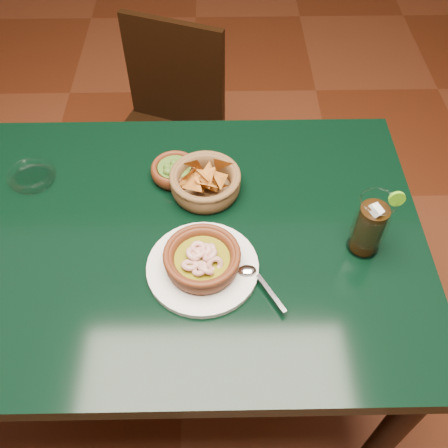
{
  "coord_description": "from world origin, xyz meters",
  "views": [
    {
      "loc": [
        0.13,
        -0.7,
        1.65
      ],
      "look_at": [
        0.14,
        -0.02,
        0.81
      ],
      "focal_mm": 40.0,
      "sensor_mm": 36.0,
      "label": 1
    }
  ],
  "objects_px": {
    "shrimp_plate": "(203,261)",
    "chip_basket": "(205,182)",
    "dining_table": "(167,259)",
    "cola_drink": "(370,225)",
    "dining_chair": "(166,132)"
  },
  "relations": [
    {
      "from": "shrimp_plate",
      "to": "chip_basket",
      "type": "distance_m",
      "value": 0.23
    },
    {
      "from": "chip_basket",
      "to": "cola_drink",
      "type": "bearing_deg",
      "value": -26.5
    },
    {
      "from": "dining_chair",
      "to": "shrimp_plate",
      "type": "relative_size",
      "value": 2.83
    },
    {
      "from": "dining_chair",
      "to": "shrimp_plate",
      "type": "height_order",
      "value": "dining_chair"
    },
    {
      "from": "dining_chair",
      "to": "chip_basket",
      "type": "relative_size",
      "value": 4.06
    },
    {
      "from": "dining_chair",
      "to": "cola_drink",
      "type": "bearing_deg",
      "value": -55.59
    },
    {
      "from": "dining_table",
      "to": "shrimp_plate",
      "type": "xyz_separation_m",
      "value": [
        0.09,
        -0.1,
        0.13
      ]
    },
    {
      "from": "shrimp_plate",
      "to": "chip_basket",
      "type": "height_order",
      "value": "chip_basket"
    },
    {
      "from": "dining_table",
      "to": "chip_basket",
      "type": "height_order",
      "value": "chip_basket"
    },
    {
      "from": "shrimp_plate",
      "to": "chip_basket",
      "type": "bearing_deg",
      "value": 88.84
    },
    {
      "from": "cola_drink",
      "to": "chip_basket",
      "type": "bearing_deg",
      "value": 153.5
    },
    {
      "from": "dining_table",
      "to": "shrimp_plate",
      "type": "bearing_deg",
      "value": -46.17
    },
    {
      "from": "chip_basket",
      "to": "cola_drink",
      "type": "xyz_separation_m",
      "value": [
        0.35,
        -0.18,
        0.05
      ]
    },
    {
      "from": "dining_chair",
      "to": "cola_drink",
      "type": "xyz_separation_m",
      "value": [
        0.51,
        -0.74,
        0.37
      ]
    },
    {
      "from": "cola_drink",
      "to": "dining_chair",
      "type": "bearing_deg",
      "value": 124.41
    }
  ]
}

